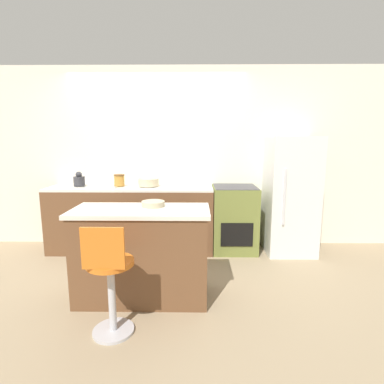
# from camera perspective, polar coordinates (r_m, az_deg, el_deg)

# --- Properties ---
(ground_plane) EXTENTS (14.00, 14.00, 0.00)m
(ground_plane) POSITION_cam_1_polar(r_m,az_deg,el_deg) (4.16, -7.35, -12.28)
(ground_plane) COLOR #998466
(wall_back) EXTENTS (8.00, 0.06, 2.60)m
(wall_back) POSITION_cam_1_polar(r_m,az_deg,el_deg) (4.49, -6.58, 6.48)
(wall_back) COLOR silver
(wall_back) RESTS_ON ground_plane
(back_counter) EXTENTS (2.29, 0.59, 0.92)m
(back_counter) POSITION_cam_1_polar(r_m,az_deg,el_deg) (4.37, -11.40, -4.96)
(back_counter) COLOR brown
(back_counter) RESTS_ON ground_plane
(kitchen_island) EXTENTS (1.32, 0.57, 0.92)m
(kitchen_island) POSITION_cam_1_polar(r_m,az_deg,el_deg) (3.04, -9.51, -11.56)
(kitchen_island) COLOR brown
(kitchen_island) RESTS_ON ground_plane
(oven_range) EXTENTS (0.61, 0.60, 0.92)m
(oven_range) POSITION_cam_1_polar(r_m,az_deg,el_deg) (4.30, 8.06, -5.05)
(oven_range) COLOR olive
(oven_range) RESTS_ON ground_plane
(refrigerator) EXTENTS (0.65, 0.68, 1.61)m
(refrigerator) POSITION_cam_1_polar(r_m,az_deg,el_deg) (4.36, 18.17, -0.61)
(refrigerator) COLOR silver
(refrigerator) RESTS_ON ground_plane
(stool_chair) EXTENTS (0.38, 0.38, 0.95)m
(stool_chair) POSITION_cam_1_polar(r_m,az_deg,el_deg) (2.55, -15.36, -16.08)
(stool_chair) COLOR #B7B7BC
(stool_chair) RESTS_ON ground_plane
(kettle) EXTENTS (0.16, 0.16, 0.20)m
(kettle) POSITION_cam_1_polar(r_m,az_deg,el_deg) (4.50, -20.70, 2.14)
(kettle) COLOR #333338
(kettle) RESTS_ON back_counter
(mixing_bowl) EXTENTS (0.29, 0.29, 0.11)m
(mixing_bowl) POSITION_cam_1_polar(r_m,az_deg,el_deg) (4.25, -8.27, 1.86)
(mixing_bowl) COLOR #C1B28E
(mixing_bowl) RESTS_ON back_counter
(canister_jar) EXTENTS (0.15, 0.15, 0.16)m
(canister_jar) POSITION_cam_1_polar(r_m,az_deg,el_deg) (4.33, -13.68, 2.21)
(canister_jar) COLOR #B77F33
(canister_jar) RESTS_ON back_counter
(fruit_bowl) EXTENTS (0.23, 0.23, 0.05)m
(fruit_bowl) POSITION_cam_1_polar(r_m,az_deg,el_deg) (2.99, -7.42, -2.23)
(fruit_bowl) COLOR #C1B28E
(fruit_bowl) RESTS_ON kitchen_island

